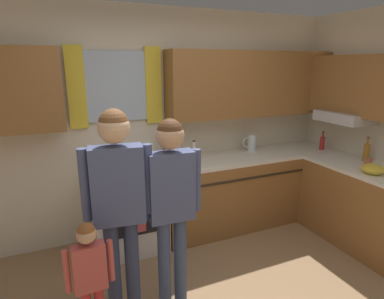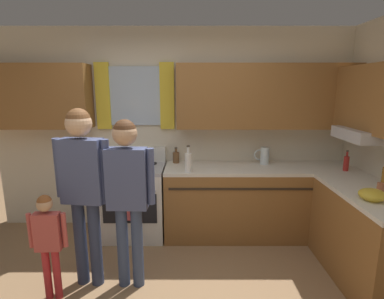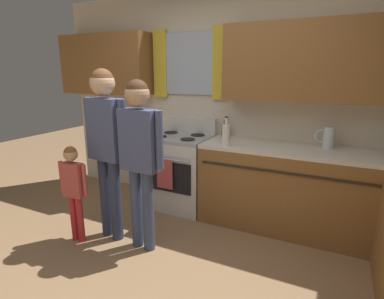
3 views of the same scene
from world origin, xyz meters
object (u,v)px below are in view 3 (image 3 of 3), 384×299
Objects in this scene: water_pitcher at (328,138)px; small_child at (73,183)px; adult_in_plaid at (140,147)px; bottle_milk_white at (226,135)px; stove_oven at (179,170)px; adult_holding_child at (106,136)px; bottle_squat_brown at (225,131)px.

water_pitcher is 0.22× the size of small_child.
bottle_milk_white is at bearing 55.31° from adult_in_plaid.
adult_holding_child reaches higher than stove_oven.
adult_in_plaid is (-0.37, -1.20, 0.03)m from bottle_squat_brown.
adult_in_plaid is at bearing -81.86° from stove_oven.
adult_holding_child reaches higher than water_pitcher.
bottle_milk_white is at bearing 38.80° from small_child.
adult_in_plaid reaches higher than bottle_milk_white.
water_pitcher is at bearing 37.19° from adult_in_plaid.
stove_oven is at bearing 66.70° from small_child.
small_child is at bearing -113.30° from stove_oven.
small_child is (-1.20, -0.96, -0.41)m from bottle_milk_white.
adult_holding_child is 1.06× the size of adult_in_plaid.
water_pitcher is (1.13, -0.07, 0.03)m from bottle_squat_brown.
bottle_milk_white is 0.20× the size of adult_in_plaid.
stove_oven is 0.91m from bottle_milk_white.
adult_holding_child reaches higher than adult_in_plaid.
water_pitcher is 2.21m from adult_holding_child.
bottle_squat_brown is 0.13× the size of adult_in_plaid.
stove_oven is 1.12× the size of small_child.
bottle_squat_brown is 0.12× the size of adult_holding_child.
stove_oven is 5.00× the size of water_pitcher.
adult_holding_child is at bearing 176.00° from adult_in_plaid.
bottle_milk_white is 1.59m from small_child.
bottle_milk_white is at bearing -19.00° from stove_oven.
water_pitcher is 0.14× the size of adult_in_plaid.
bottle_milk_white is (0.16, -0.43, 0.04)m from bottle_squat_brown.
small_child is at bearing -140.11° from adult_holding_child.
water_pitcher is (0.96, 0.36, -0.01)m from bottle_milk_white.
adult_in_plaid is 1.63× the size of small_child.
bottle_squat_brown is 1.41m from adult_holding_child.
stove_oven is 0.75m from bottle_squat_brown.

